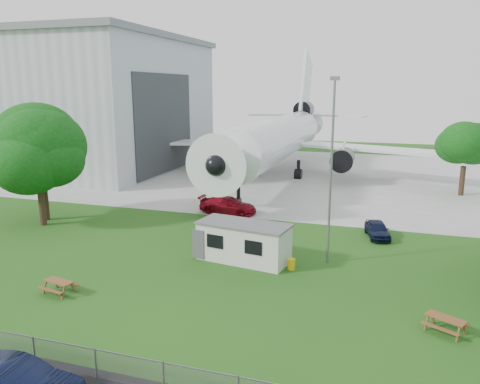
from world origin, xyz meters
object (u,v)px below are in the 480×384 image
(site_cabin, at_px, (244,242))
(picnic_west, at_px, (60,293))
(airliner, at_px, (279,136))
(hangar, at_px, (48,101))
(picnic_east, at_px, (444,332))

(site_cabin, relative_size, picnic_west, 3.85)
(site_cabin, bearing_deg, airliner, 98.74)
(hangar, height_order, airliner, hangar)
(airliner, bearing_deg, hangar, 179.78)
(site_cabin, bearing_deg, hangar, 142.62)
(site_cabin, xyz_separation_m, picnic_west, (-8.48, -8.15, -1.31))
(hangar, distance_m, picnic_west, 51.69)
(airliner, xyz_separation_m, picnic_east, (16.74, -37.18, -5.27))
(picnic_east, bearing_deg, airliner, 142.58)
(airliner, distance_m, picnic_west, 39.66)
(hangar, xyz_separation_m, site_cabin, (40.74, -31.12, -8.09))
(site_cabin, height_order, picnic_east, site_cabin)
(hangar, distance_m, site_cabin, 51.90)
(picnic_west, bearing_deg, picnic_east, 16.78)
(hangar, bearing_deg, site_cabin, -37.38)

